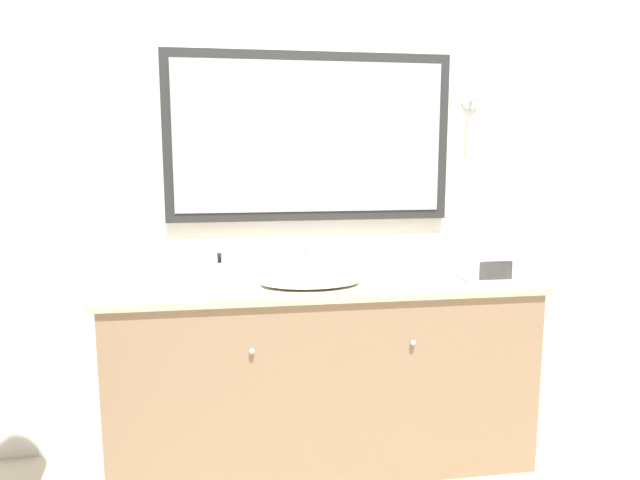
{
  "coord_description": "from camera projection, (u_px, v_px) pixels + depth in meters",
  "views": [
    {
      "loc": [
        -0.41,
        -2.26,
        1.48
      ],
      "look_at": [
        -0.02,
        0.26,
        1.08
      ],
      "focal_mm": 32.0,
      "sensor_mm": 36.0,
      "label": 1
    }
  ],
  "objects": [
    {
      "name": "soap_bottle",
      "position": [
        220.0,
        277.0,
        2.42
      ],
      "size": [
        0.06,
        0.06,
        0.17
      ],
      "color": "white",
      "rests_on": "vanity_counter"
    },
    {
      "name": "picture_frame",
      "position": [
        448.0,
        258.0,
        2.85
      ],
      "size": [
        0.1,
        0.01,
        0.14
      ],
      "color": "#B2B2B7",
      "rests_on": "vanity_counter"
    },
    {
      "name": "vanity_counter",
      "position": [
        324.0,
        374.0,
        2.69
      ],
      "size": [
        1.98,
        0.53,
        0.88
      ],
      "color": "#937556",
      "rests_on": "ground_plane"
    },
    {
      "name": "appliance_box",
      "position": [
        488.0,
        267.0,
        2.65
      ],
      "size": [
        0.22,
        0.16,
        0.13
      ],
      "color": "white",
      "rests_on": "vanity_counter"
    },
    {
      "name": "sink_basin",
      "position": [
        310.0,
        280.0,
        2.59
      ],
      "size": [
        0.46,
        0.35,
        0.19
      ],
      "color": "white",
      "rests_on": "vanity_counter"
    },
    {
      "name": "wall_back",
      "position": [
        315.0,
        191.0,
        2.84
      ],
      "size": [
        8.0,
        0.18,
        2.55
      ],
      "color": "white",
      "rests_on": "ground_plane"
    },
    {
      "name": "hand_towel_near_sink",
      "position": [
        144.0,
        280.0,
        2.6
      ],
      "size": [
        0.19,
        0.13,
        0.04
      ],
      "color": "white",
      "rests_on": "vanity_counter"
    }
  ]
}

